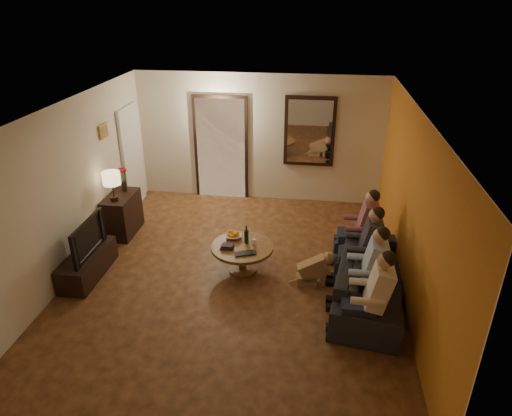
# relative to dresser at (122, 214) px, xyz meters

# --- Properties ---
(floor) EXTENTS (5.00, 6.00, 0.01)m
(floor) POSITION_rel_dresser_xyz_m (2.25, -1.11, -0.37)
(floor) COLOR #3A1F0F
(floor) RESTS_ON ground
(ceiling) EXTENTS (5.00, 6.00, 0.01)m
(ceiling) POSITION_rel_dresser_xyz_m (2.25, -1.11, 2.23)
(ceiling) COLOR white
(ceiling) RESTS_ON back_wall
(back_wall) EXTENTS (5.00, 0.02, 2.60)m
(back_wall) POSITION_rel_dresser_xyz_m (2.25, 1.89, 0.93)
(back_wall) COLOR beige
(back_wall) RESTS_ON floor
(front_wall) EXTENTS (5.00, 0.02, 2.60)m
(front_wall) POSITION_rel_dresser_xyz_m (2.25, -4.11, 0.93)
(front_wall) COLOR beige
(front_wall) RESTS_ON floor
(left_wall) EXTENTS (0.02, 6.00, 2.60)m
(left_wall) POSITION_rel_dresser_xyz_m (-0.25, -1.11, 0.93)
(left_wall) COLOR beige
(left_wall) RESTS_ON floor
(right_wall) EXTENTS (0.02, 6.00, 2.60)m
(right_wall) POSITION_rel_dresser_xyz_m (4.75, -1.11, 0.93)
(right_wall) COLOR beige
(right_wall) RESTS_ON floor
(orange_accent) EXTENTS (0.01, 6.00, 2.60)m
(orange_accent) POSITION_rel_dresser_xyz_m (4.74, -1.11, 0.93)
(orange_accent) COLOR #C77722
(orange_accent) RESTS_ON right_wall
(kitchen_doorway) EXTENTS (1.00, 0.06, 2.10)m
(kitchen_doorway) POSITION_rel_dresser_xyz_m (1.45, 1.87, 0.68)
(kitchen_doorway) COLOR #FFE0A5
(kitchen_doorway) RESTS_ON floor
(door_trim) EXTENTS (1.12, 0.04, 2.22)m
(door_trim) POSITION_rel_dresser_xyz_m (1.45, 1.86, 0.68)
(door_trim) COLOR black
(door_trim) RESTS_ON floor
(fridge_glimpse) EXTENTS (0.45, 0.03, 1.70)m
(fridge_glimpse) POSITION_rel_dresser_xyz_m (1.70, 1.88, 0.53)
(fridge_glimpse) COLOR silver
(fridge_glimpse) RESTS_ON floor
(mirror_frame) EXTENTS (1.00, 0.05, 1.40)m
(mirror_frame) POSITION_rel_dresser_xyz_m (3.25, 1.85, 1.13)
(mirror_frame) COLOR black
(mirror_frame) RESTS_ON back_wall
(mirror_glass) EXTENTS (0.86, 0.02, 1.26)m
(mirror_glass) POSITION_rel_dresser_xyz_m (3.25, 1.82, 1.13)
(mirror_glass) COLOR white
(mirror_glass) RESTS_ON back_wall
(white_door) EXTENTS (0.06, 0.85, 2.04)m
(white_door) POSITION_rel_dresser_xyz_m (-0.21, 1.19, 0.65)
(white_door) COLOR white
(white_door) RESTS_ON floor
(framed_art) EXTENTS (0.03, 0.28, 0.24)m
(framed_art) POSITION_rel_dresser_xyz_m (-0.22, 0.19, 1.48)
(framed_art) COLOR #B28C33
(framed_art) RESTS_ON left_wall
(art_canvas) EXTENTS (0.01, 0.22, 0.18)m
(art_canvas) POSITION_rel_dresser_xyz_m (-0.21, 0.19, 1.48)
(art_canvas) COLOR brown
(art_canvas) RESTS_ON left_wall
(dresser) EXTENTS (0.45, 0.83, 0.74)m
(dresser) POSITION_rel_dresser_xyz_m (0.00, 0.00, 0.00)
(dresser) COLOR black
(dresser) RESTS_ON floor
(table_lamp) EXTENTS (0.30, 0.30, 0.54)m
(table_lamp) POSITION_rel_dresser_xyz_m (0.00, -0.22, 0.64)
(table_lamp) COLOR beige
(table_lamp) RESTS_ON dresser
(flower_vase) EXTENTS (0.14, 0.14, 0.44)m
(flower_vase) POSITION_rel_dresser_xyz_m (0.00, 0.22, 0.59)
(flower_vase) COLOR red
(flower_vase) RESTS_ON dresser
(tv_stand) EXTENTS (0.45, 1.18, 0.39)m
(tv_stand) POSITION_rel_dresser_xyz_m (0.00, -1.41, -0.17)
(tv_stand) COLOR black
(tv_stand) RESTS_ON floor
(tv) EXTENTS (0.98, 0.13, 0.56)m
(tv) POSITION_rel_dresser_xyz_m (0.00, -1.41, 0.31)
(tv) COLOR black
(tv) RESTS_ON tv_stand
(sofa) EXTENTS (2.40, 1.24, 0.67)m
(sofa) POSITION_rel_dresser_xyz_m (4.29, -1.37, -0.04)
(sofa) COLOR black
(sofa) RESTS_ON floor
(person_a) EXTENTS (0.60, 0.40, 1.20)m
(person_a) POSITION_rel_dresser_xyz_m (4.19, -2.27, 0.23)
(person_a) COLOR tan
(person_a) RESTS_ON sofa
(person_b) EXTENTS (0.60, 0.40, 1.20)m
(person_b) POSITION_rel_dresser_xyz_m (4.19, -1.67, 0.23)
(person_b) COLOR tan
(person_b) RESTS_ON sofa
(person_c) EXTENTS (0.60, 0.40, 1.20)m
(person_c) POSITION_rel_dresser_xyz_m (4.19, -1.07, 0.23)
(person_c) COLOR tan
(person_c) RESTS_ON sofa
(person_d) EXTENTS (0.60, 0.40, 1.20)m
(person_d) POSITION_rel_dresser_xyz_m (4.19, -0.47, 0.23)
(person_d) COLOR tan
(person_d) RESTS_ON sofa
(dog) EXTENTS (0.59, 0.34, 0.56)m
(dog) POSITION_rel_dresser_xyz_m (3.47, -1.14, -0.09)
(dog) COLOR #997746
(dog) RESTS_ON floor
(coffee_table) EXTENTS (1.08, 1.08, 0.45)m
(coffee_table) POSITION_rel_dresser_xyz_m (2.35, -0.94, -0.14)
(coffee_table) COLOR brown
(coffee_table) RESTS_ON floor
(bowl) EXTENTS (0.26, 0.26, 0.06)m
(bowl) POSITION_rel_dresser_xyz_m (2.17, -0.72, 0.11)
(bowl) COLOR white
(bowl) RESTS_ON coffee_table
(oranges) EXTENTS (0.20, 0.20, 0.08)m
(oranges) POSITION_rel_dresser_xyz_m (2.17, -0.72, 0.18)
(oranges) COLOR orange
(oranges) RESTS_ON bowl
(wine_bottle) EXTENTS (0.07, 0.07, 0.31)m
(wine_bottle) POSITION_rel_dresser_xyz_m (2.40, -0.84, 0.24)
(wine_bottle) COLOR black
(wine_bottle) RESTS_ON coffee_table
(wine_glass) EXTENTS (0.06, 0.06, 0.10)m
(wine_glass) POSITION_rel_dresser_xyz_m (2.53, -0.89, 0.13)
(wine_glass) COLOR silver
(wine_glass) RESTS_ON coffee_table
(book_stack) EXTENTS (0.20, 0.15, 0.07)m
(book_stack) POSITION_rel_dresser_xyz_m (2.13, -1.04, 0.12)
(book_stack) COLOR black
(book_stack) RESTS_ON coffee_table
(laptop) EXTENTS (0.38, 0.31, 0.03)m
(laptop) POSITION_rel_dresser_xyz_m (2.45, -1.22, 0.09)
(laptop) COLOR black
(laptop) RESTS_ON coffee_table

